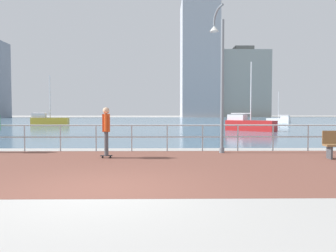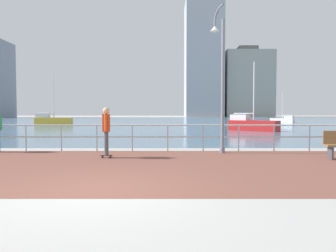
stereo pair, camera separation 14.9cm
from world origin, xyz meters
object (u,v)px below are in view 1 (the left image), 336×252
sailboat_ivory (49,121)px  sailboat_navy (279,120)px  skateboarder (106,128)px  sailboat_blue (249,124)px  lamppost (220,71)px

sailboat_ivory → sailboat_navy: bearing=13.6°
skateboarder → sailboat_blue: size_ratio=0.30×
lamppost → sailboat_ivory: bearing=121.6°
sailboat_blue → sailboat_ivory: size_ratio=0.96×
sailboat_ivory → lamppost: bearing=-58.4°
sailboat_navy → sailboat_blue: 21.03m
skateboarder → lamppost: bearing=19.3°
sailboat_blue → sailboat_ivory: 23.69m
lamppost → sailboat_blue: (4.98, 14.12, -2.53)m
skateboarder → sailboat_blue: bearing=59.9°
sailboat_navy → sailboat_blue: bearing=-116.7°
skateboarder → sailboat_ivory: (-11.71, 27.00, -0.46)m
skateboarder → sailboat_ivory: sailboat_ivory is taller
sailboat_navy → sailboat_ivory: bearing=-166.4°
sailboat_navy → skateboarder: bearing=-118.3°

